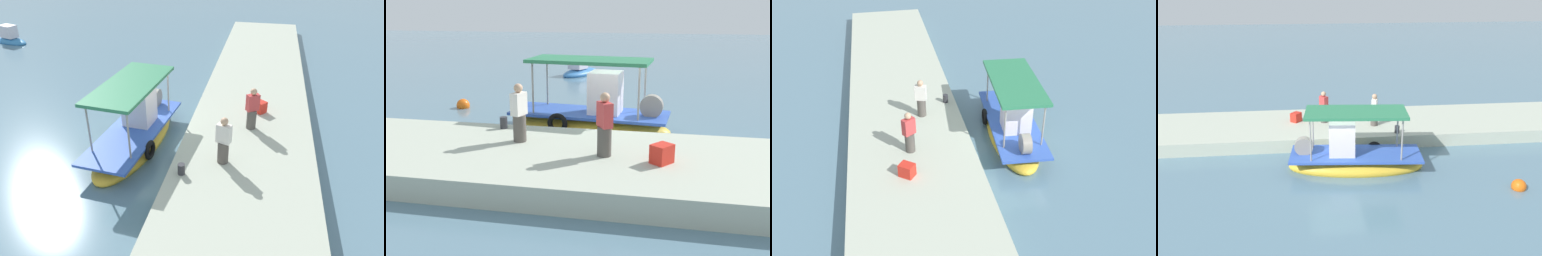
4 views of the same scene
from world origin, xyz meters
The scene contains 8 objects.
ground_plane centered at (0.00, 0.00, 0.00)m, with size 120.00×120.00×0.00m, color slate.
dock_quay centered at (0.00, -4.40, 0.32)m, with size 36.00×4.84×0.65m, color #B4BBA7.
main_fishing_boat centered at (-0.76, 0.01, 0.50)m, with size 6.07×2.48×3.00m.
fisherman_near_bollard centered at (0.31, -4.44, 1.42)m, with size 0.52×0.55×1.69m.
fisherman_by_crate centered at (-2.27, -3.66, 1.42)m, with size 0.47×0.54×1.70m.
mooring_bollard centered at (-3.23, -2.45, 0.83)m, with size 0.24×0.24×0.37m, color #2D2D33.
cargo_crate centered at (1.80, -4.71, 0.89)m, with size 0.51×0.41×0.49m, color red.
moored_boat_near centered at (10.90, 14.29, 0.22)m, with size 2.26×4.01×1.51m.
Camera 1 is at (-12.47, -4.75, 7.77)m, focal length 33.89 mm.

